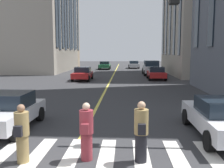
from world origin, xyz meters
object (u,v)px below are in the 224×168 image
Objects in this scene: car_white_near at (151,68)px; pedestrian_near at (86,132)px; car_white_parked_b at (8,111)px; car_red_trailing at (83,74)px; car_silver_mid at (134,64)px; pedestrian_far at (141,132)px; car_white_far at (222,117)px; pedestrian_companion at (22,134)px; car_red_parked_a at (156,73)px; car_green_oncoming at (105,65)px.

car_white_near is 27.16m from pedestrian_near.
car_white_near is 25.33m from car_white_parked_b.
car_red_trailing is at bearing 130.01° from car_white_near.
car_silver_mid is 38.72m from car_white_parked_b.
car_white_parked_b is (-38.24, 6.10, -0.00)m from car_silver_mid.
pedestrian_far is (-20.27, -4.91, 0.14)m from car_red_trailing.
car_white_far is 4.94m from pedestrian_near.
car_silver_mid is 21.63m from car_red_trailing.
car_white_far is 7.90m from car_white_parked_b.
pedestrian_companion is (-20.46, -1.74, 0.10)m from car_red_trailing.
car_white_parked_b is at bearing 170.93° from car_silver_mid.
car_white_far is 1.13× the size of car_white_parked_b.
car_white_near is (5.48, 0.00, 0.27)m from car_red_parked_a.
pedestrian_companion reaches higher than car_white_parked_b.
car_red_trailing is at bearing -0.07° from car_white_parked_b.
car_white_near is 27.03m from pedestrian_far.
pedestrian_far reaches higher than pedestrian_companion.
pedestrian_far is at bearing 172.15° from car_red_parked_a.
car_red_trailing is at bearing 98.07° from car_red_parked_a.
car_silver_mid is at bearing -9.07° from car_white_parked_b.
car_white_near is (6.60, -7.86, 0.27)m from car_red_trailing.
car_red_trailing is 17.48m from car_white_parked_b.
car_white_parked_b is 35.28m from car_green_oncoming.
car_white_far is 36.46m from car_green_oncoming.
car_white_far is (-18.01, -7.86, 0.00)m from car_red_trailing.
car_white_parked_b is 5.67m from pedestrian_far.
car_white_far is 1.00× the size of car_green_oncoming.
car_red_trailing is at bearing 23.57° from car_white_far.
car_white_far is 0.94× the size of car_white_near.
pedestrian_near is at bearing 170.61° from car_white_near.
pedestrian_near reaches higher than car_green_oncoming.
car_white_parked_b reaches higher than car_green_oncoming.
car_red_parked_a is 1.00× the size of car_white_parked_b.
pedestrian_far reaches higher than pedestrian_near.
pedestrian_far reaches higher than car_white_far.
pedestrian_far is (-26.87, 2.95, -0.13)m from car_white_near.
car_white_parked_b is 3.47m from pedestrian_companion.
pedestrian_near is (-40.95, 2.65, 0.10)m from car_silver_mid.
car_red_trailing is at bearing 163.67° from car_silver_mid.
car_green_oncoming is at bearing 1.20° from pedestrian_companion.
car_white_far is 24.61m from car_white_near.
car_red_trailing is 20.49m from pedestrian_near.
car_red_trailing is 0.83× the size of car_white_near.
car_white_parked_b is at bearing 60.51° from pedestrian_far.
car_green_oncoming is (-2.97, 5.14, 0.00)m from car_silver_mid.
car_red_parked_a is 21.77m from pedestrian_near.
car_red_parked_a is 21.59m from pedestrian_far.
car_silver_mid is 1.13× the size of car_red_trailing.
pedestrian_far is at bearing 127.44° from car_white_far.
car_red_trailing is 2.44× the size of pedestrian_companion.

